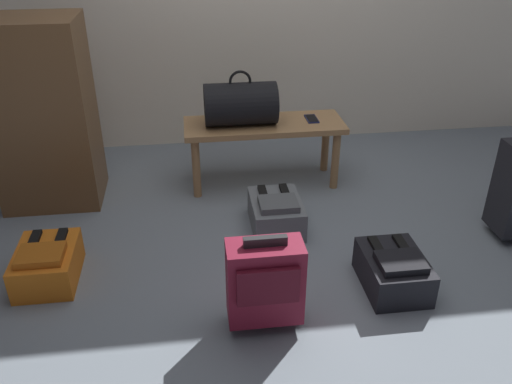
# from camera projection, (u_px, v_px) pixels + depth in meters

# --- Properties ---
(ground_plane) EXTENTS (6.60, 6.60, 0.00)m
(ground_plane) POSITION_uv_depth(u_px,v_px,m) (298.00, 253.00, 2.82)
(ground_plane) COLOR slate
(bench) EXTENTS (1.00, 0.36, 0.42)m
(bench) POSITION_uv_depth(u_px,v_px,m) (264.00, 132.00, 3.36)
(bench) COLOR #A87A4C
(bench) RESTS_ON ground
(duffel_bag_black) EXTENTS (0.44, 0.26, 0.34)m
(duffel_bag_black) POSITION_uv_depth(u_px,v_px,m) (240.00, 104.00, 3.25)
(duffel_bag_black) COLOR black
(duffel_bag_black) RESTS_ON bench
(cell_phone) EXTENTS (0.07, 0.14, 0.01)m
(cell_phone) POSITION_uv_depth(u_px,v_px,m) (312.00, 119.00, 3.37)
(cell_phone) COLOR #191E4C
(cell_phone) RESTS_ON bench
(suitcase_small_burgundy) EXTENTS (0.32, 0.18, 0.46)m
(suitcase_small_burgundy) POSITION_uv_depth(u_px,v_px,m) (265.00, 282.00, 2.23)
(suitcase_small_burgundy) COLOR maroon
(suitcase_small_burgundy) RESTS_ON ground
(backpack_grey) EXTENTS (0.28, 0.38, 0.21)m
(backpack_grey) POSITION_uv_depth(u_px,v_px,m) (276.00, 213.00, 3.00)
(backpack_grey) COLOR slate
(backpack_grey) RESTS_ON ground
(backpack_orange) EXTENTS (0.28, 0.38, 0.21)m
(backpack_orange) POSITION_uv_depth(u_px,v_px,m) (47.00, 264.00, 2.58)
(backpack_orange) COLOR orange
(backpack_orange) RESTS_ON ground
(backpack_dark) EXTENTS (0.28, 0.38, 0.21)m
(backpack_dark) POSITION_uv_depth(u_px,v_px,m) (393.00, 271.00, 2.53)
(backpack_dark) COLOR black
(backpack_dark) RESTS_ON ground
(side_cabinet) EXTENTS (0.56, 0.44, 1.10)m
(side_cabinet) POSITION_uv_depth(u_px,v_px,m) (43.00, 114.00, 3.09)
(side_cabinet) COLOR brown
(side_cabinet) RESTS_ON ground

